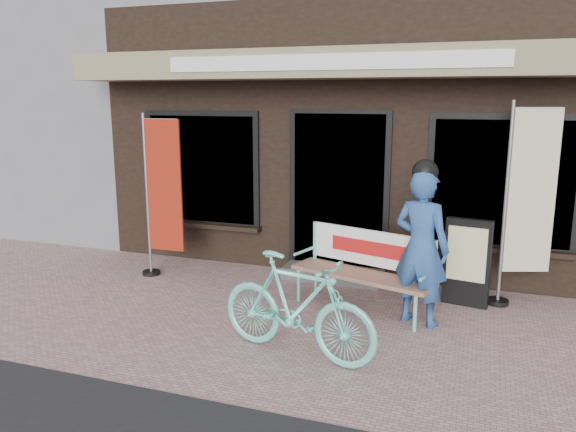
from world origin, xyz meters
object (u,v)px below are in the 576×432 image
at_px(nobori_red, 162,194).
at_px(nobori_cream, 526,202).
at_px(bench, 366,264).
at_px(bicycle, 297,306).
at_px(person, 421,245).
at_px(menu_stand, 467,262).

xyz_separation_m(nobori_red, nobori_cream, (4.42, 0.45, 0.09)).
distance_m(bench, nobori_red, 2.84).
relative_size(bicycle, nobori_cream, 0.69).
distance_m(bench, bicycle, 1.44).
height_order(nobori_red, nobori_cream, nobori_cream).
relative_size(person, menu_stand, 1.71).
height_order(person, menu_stand, person).
relative_size(person, nobori_cream, 0.75).
relative_size(bicycle, nobori_red, 0.75).
bearing_deg(bench, nobori_red, -168.35).
distance_m(bicycle, nobori_cream, 3.00).
bearing_deg(nobori_cream, person, -156.94).
xyz_separation_m(person, menu_stand, (0.45, 0.70, -0.34)).
distance_m(bicycle, nobori_red, 2.99).
bearing_deg(bicycle, nobori_red, 68.01).
distance_m(bench, nobori_cream, 1.93).
distance_m(person, nobori_cream, 1.44).
bearing_deg(nobori_cream, menu_stand, -176.35).
bearing_deg(nobori_cream, bicycle, -153.06).
distance_m(bench, menu_stand, 1.17).
bearing_deg(menu_stand, nobori_cream, 32.92).
height_order(person, nobori_cream, nobori_cream).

